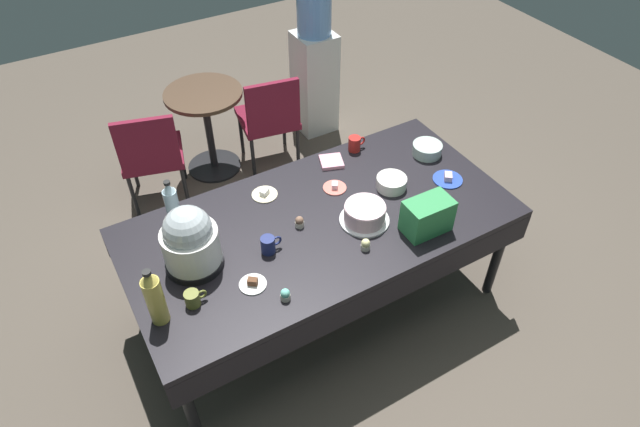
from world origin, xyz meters
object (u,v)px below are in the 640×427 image
object	(u,v)px
coffee_mug_navy	(269,245)
maroon_chair_right	(269,116)
dessert_plate_cobalt	(448,179)
maroon_chair_left	(151,152)
dessert_plate_cream	(265,194)
round_cafe_table	(207,117)
dessert_plate_white	(253,284)
coffee_mug_olive	(193,298)
potluck_table	(320,228)
soda_bottle_ginger_ale	(155,298)
water_cooler	(314,68)
soda_bottle_water	(173,207)
slow_cooker	(190,241)
cupcake_berry	(299,222)
coffee_mug_red	(355,144)
cupcake_lemon	(366,245)
glass_salad_bowl	(427,149)
dessert_plate_coral	(335,187)
cupcake_rose	(285,295)
frosted_layer_cake	(365,214)
soda_carton	(427,216)
ceramic_snack_bowl	(391,183)

from	to	relation	value
coffee_mug_navy	maroon_chair_right	xyz separation A→B (m)	(0.74, 1.53, -0.31)
dessert_plate_cobalt	maroon_chair_left	size ratio (longest dim) A/B	0.21
dessert_plate_cream	maroon_chair_left	size ratio (longest dim) A/B	0.18
round_cafe_table	dessert_plate_white	bearing A→B (deg)	-103.97
coffee_mug_olive	dessert_plate_white	bearing A→B (deg)	-6.99
potluck_table	dessert_plate_cream	size ratio (longest dim) A/B	14.28
dessert_plate_white	soda_bottle_ginger_ale	size ratio (longest dim) A/B	0.41
soda_bottle_ginger_ale	water_cooler	xyz separation A→B (m)	(1.98, 1.99, -0.32)
soda_bottle_water	round_cafe_table	xyz separation A→B (m)	(0.67, 1.34, -0.41)
slow_cooker	dessert_plate_cream	distance (m)	0.66
cupcake_berry	coffee_mug_olive	xyz separation A→B (m)	(-0.70, -0.22, 0.01)
slow_cooker	soda_bottle_ginger_ale	world-z (taller)	slow_cooker
soda_bottle_ginger_ale	coffee_mug_red	size ratio (longest dim) A/B	2.80
dessert_plate_cream	cupcake_lemon	size ratio (longest dim) A/B	2.28
potluck_table	cupcake_berry	size ratio (longest dim) A/B	32.59
glass_salad_bowl	dessert_plate_coral	world-z (taller)	glass_salad_bowl
cupcake_rose	cupcake_lemon	size ratio (longest dim) A/B	1.00
slow_cooker	cupcake_berry	world-z (taller)	slow_cooker
dessert_plate_coral	coffee_mug_navy	xyz separation A→B (m)	(-0.57, -0.26, 0.04)
soda_bottle_ginger_ale	round_cafe_table	size ratio (longest dim) A/B	0.47
glass_salad_bowl	dessert_plate_white	size ratio (longest dim) A/B	1.35
water_cooler	cupcake_rose	bearing A→B (deg)	-122.84
frosted_layer_cake	dessert_plate_cobalt	world-z (taller)	frosted_layer_cake
soda_bottle_ginger_ale	soda_carton	bearing A→B (deg)	-5.80
soda_bottle_ginger_ale	maroon_chair_right	bearing A→B (deg)	50.38
cupcake_lemon	frosted_layer_cake	bearing A→B (deg)	57.93
ceramic_snack_bowl	coffee_mug_red	world-z (taller)	coffee_mug_red
dessert_plate_white	cupcake_rose	world-z (taller)	cupcake_rose
soda_bottle_water	coffee_mug_navy	bearing A→B (deg)	-48.83
soda_carton	coffee_mug_navy	bearing A→B (deg)	162.07
frosted_layer_cake	cupcake_lemon	xyz separation A→B (m)	(-0.11, -0.18, -0.02)
potluck_table	frosted_layer_cake	xyz separation A→B (m)	(0.21, -0.13, 0.12)
water_cooler	maroon_chair_left	bearing A→B (deg)	-168.22
coffee_mug_olive	dessert_plate_cobalt	bearing A→B (deg)	3.95
frosted_layer_cake	water_cooler	world-z (taller)	water_cooler
soda_bottle_ginger_ale	coffee_mug_navy	distance (m)	0.66
glass_salad_bowl	ceramic_snack_bowl	distance (m)	0.42
frosted_layer_cake	maroon_chair_left	world-z (taller)	frosted_layer_cake
ceramic_snack_bowl	maroon_chair_right	world-z (taller)	maroon_chair_right
glass_salad_bowl	water_cooler	bearing A→B (deg)	87.19
glass_salad_bowl	dessert_plate_coral	distance (m)	0.69
dessert_plate_cream	soda_bottle_ginger_ale	distance (m)	1.00
dessert_plate_cobalt	cupcake_berry	size ratio (longest dim) A/B	2.70
soda_bottle_water	maroon_chair_left	size ratio (longest dim) A/B	0.39
frosted_layer_cake	round_cafe_table	bearing A→B (deg)	98.23
slow_cooker	water_cooler	xyz separation A→B (m)	(1.71, 1.75, -0.34)
cupcake_lemon	coffee_mug_olive	bearing A→B (deg)	173.09
soda_carton	cupcake_rose	bearing A→B (deg)	-176.00
cupcake_lemon	soda_bottle_water	distance (m)	1.05
soda_bottle_water	potluck_table	bearing A→B (deg)	-25.61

